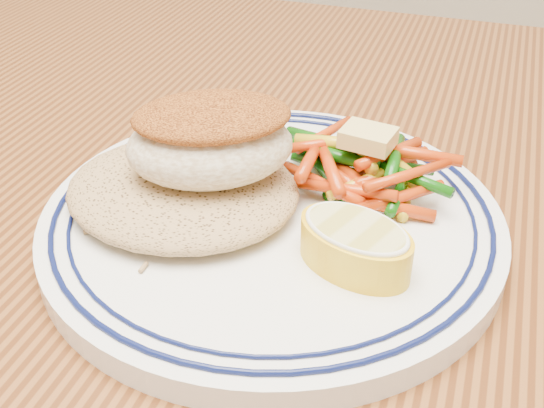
{
  "coord_description": "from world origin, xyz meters",
  "views": [
    {
      "loc": [
        0.1,
        -0.26,
        0.98
      ],
      "look_at": [
        0.0,
        0.04,
        0.77
      ],
      "focal_mm": 45.0,
      "sensor_mm": 36.0,
      "label": 1
    }
  ],
  "objects_px": {
    "plate": "(272,220)",
    "fish_fillet": "(210,139)",
    "lemon_wedge": "(355,244)",
    "rice_pilaf": "(182,185)",
    "dining_table": "(249,398)",
    "vegetable_pile": "(362,166)"
  },
  "relations": [
    {
      "from": "lemon_wedge",
      "to": "rice_pilaf",
      "type": "bearing_deg",
      "value": 167.69
    },
    {
      "from": "dining_table",
      "to": "lemon_wedge",
      "type": "relative_size",
      "value": 20.66
    },
    {
      "from": "dining_table",
      "to": "fish_fillet",
      "type": "bearing_deg",
      "value": 131.9
    },
    {
      "from": "plate",
      "to": "fish_fillet",
      "type": "relative_size",
      "value": 2.34
    },
    {
      "from": "rice_pilaf",
      "to": "vegetable_pile",
      "type": "distance_m",
      "value": 0.1
    },
    {
      "from": "fish_fillet",
      "to": "vegetable_pile",
      "type": "xyz_separation_m",
      "value": [
        0.07,
        0.04,
        -0.03
      ]
    },
    {
      "from": "plate",
      "to": "vegetable_pile",
      "type": "relative_size",
      "value": 2.35
    },
    {
      "from": "dining_table",
      "to": "fish_fillet",
      "type": "distance_m",
      "value": 0.16
    },
    {
      "from": "rice_pilaf",
      "to": "fish_fillet",
      "type": "height_order",
      "value": "fish_fillet"
    },
    {
      "from": "rice_pilaf",
      "to": "fish_fillet",
      "type": "bearing_deg",
      "value": 19.94
    },
    {
      "from": "plate",
      "to": "dining_table",
      "type": "bearing_deg",
      "value": -91.99
    },
    {
      "from": "vegetable_pile",
      "to": "lemon_wedge",
      "type": "distance_m",
      "value": 0.07
    },
    {
      "from": "fish_fillet",
      "to": "vegetable_pile",
      "type": "bearing_deg",
      "value": 30.84
    },
    {
      "from": "plate",
      "to": "lemon_wedge",
      "type": "bearing_deg",
      "value": -30.32
    },
    {
      "from": "dining_table",
      "to": "lemon_wedge",
      "type": "height_order",
      "value": "lemon_wedge"
    },
    {
      "from": "dining_table",
      "to": "fish_fillet",
      "type": "relative_size",
      "value": 13.67
    },
    {
      "from": "dining_table",
      "to": "lemon_wedge",
      "type": "xyz_separation_m",
      "value": [
        0.06,
        0.01,
        0.13
      ]
    },
    {
      "from": "rice_pilaf",
      "to": "lemon_wedge",
      "type": "distance_m",
      "value": 0.11
    },
    {
      "from": "dining_table",
      "to": "fish_fillet",
      "type": "height_order",
      "value": "fish_fillet"
    },
    {
      "from": "plate",
      "to": "rice_pilaf",
      "type": "bearing_deg",
      "value": -169.92
    },
    {
      "from": "lemon_wedge",
      "to": "vegetable_pile",
      "type": "bearing_deg",
      "value": 99.94
    },
    {
      "from": "dining_table",
      "to": "plate",
      "type": "bearing_deg",
      "value": 88.01
    }
  ]
}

